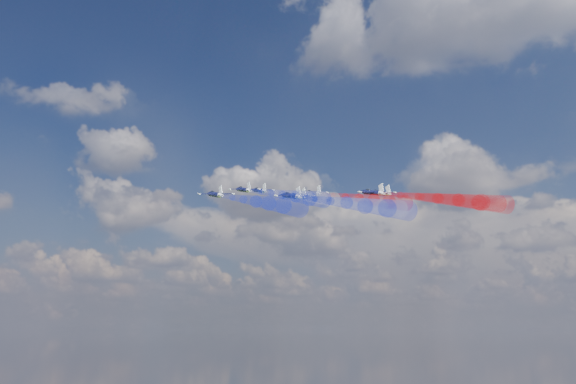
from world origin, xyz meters
The scene contains 16 objects.
jet_lead centered at (5.78, 18.73, 165.97)m, with size 8.92×11.15×2.97m, color black, non-canonical shape.
trail_lead centered at (25.32, 5.36, 160.04)m, with size 3.72×38.97×3.72m, color white, non-canonical shape.
jet_inner_left centered at (11.48, 0.84, 162.01)m, with size 8.92×11.15×2.97m, color black, non-canonical shape.
trail_inner_left centered at (31.02, -12.54, 156.08)m, with size 3.72×38.97×3.72m, color #1A2DE4, non-canonical shape.
jet_inner_right centered at (23.40, 19.06, 163.38)m, with size 8.92×11.15×2.97m, color black, non-canonical shape.
trail_inner_right centered at (42.94, 5.69, 157.45)m, with size 3.72×38.97×3.72m, color red, non-canonical shape.
jet_outer_left centered at (15.35, -17.88, 156.68)m, with size 8.92×11.15×2.97m, color black, non-canonical shape.
trail_outer_left centered at (34.89, -31.26, 150.75)m, with size 3.72×38.97×3.72m, color #1A2DE4, non-canonical shape.
jet_center_third centered at (27.52, 1.39, 158.66)m, with size 8.92×11.15×2.97m, color black, non-canonical shape.
trail_center_third centered at (47.06, -11.99, 152.73)m, with size 3.72×38.97×3.72m, color white, non-canonical shape.
jet_outer_right centered at (43.27, 20.39, 161.60)m, with size 8.92×11.15×2.97m, color black, non-canonical shape.
trail_outer_right centered at (62.81, 7.02, 155.67)m, with size 3.72×38.97×3.72m, color red, non-canonical shape.
jet_rear_left centered at (33.90, -14.07, 155.16)m, with size 8.92×11.15×2.97m, color black, non-canonical shape.
trail_rear_left centered at (53.44, -27.45, 149.23)m, with size 3.72×38.97×3.72m, color #1A2DE4, non-canonical shape.
jet_rear_right centered at (47.04, 4.23, 158.19)m, with size 8.92×11.15×2.97m, color black, non-canonical shape.
trail_rear_right centered at (66.58, -9.14, 152.26)m, with size 3.72×38.97×3.72m, color red, non-canonical shape.
Camera 1 is at (99.26, -137.78, 124.99)m, focal length 38.75 mm.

